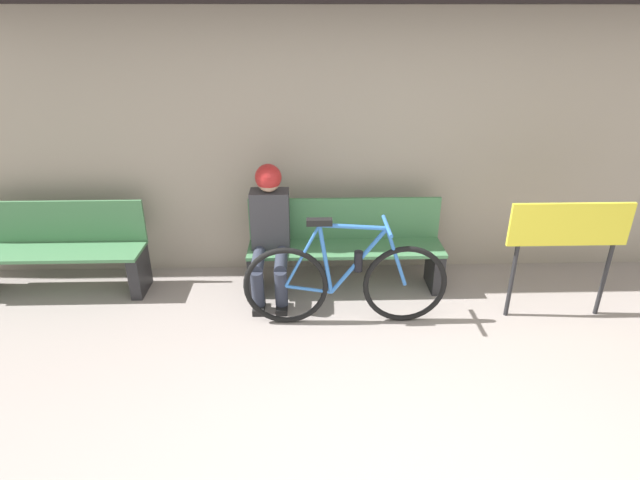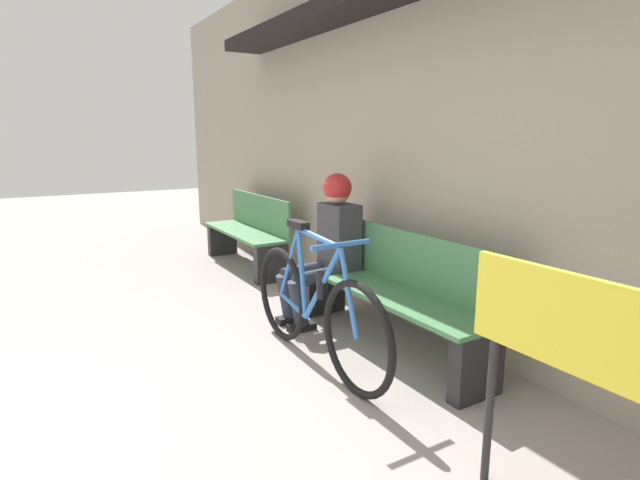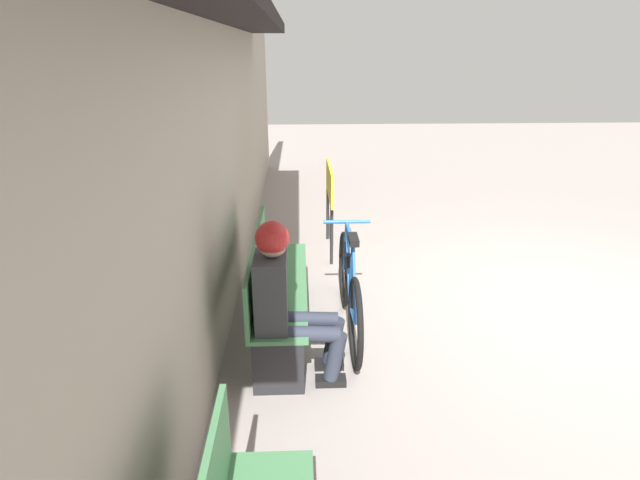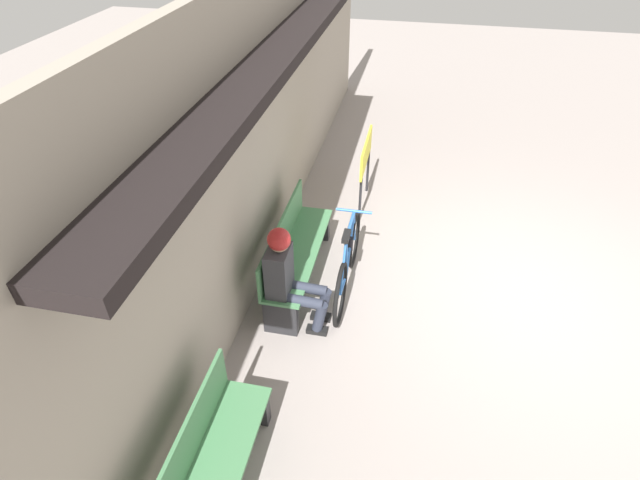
{
  "view_description": "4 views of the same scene",
  "coord_description": "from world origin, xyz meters",
  "px_view_note": "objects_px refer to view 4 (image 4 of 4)",
  "views": [
    {
      "loc": [
        -0.6,
        -1.65,
        2.36
      ],
      "look_at": [
        -0.49,
        2.02,
        0.7
      ],
      "focal_mm": 28.0,
      "sensor_mm": 36.0,
      "label": 1
    },
    {
      "loc": [
        2.4,
        0.33,
        1.49
      ],
      "look_at": [
        -0.48,
        2.05,
        0.79
      ],
      "focal_mm": 28.0,
      "sensor_mm": 36.0,
      "label": 2
    },
    {
      "loc": [
        -3.98,
        2.28,
        2.25
      ],
      "look_at": [
        -0.44,
        2.14,
        0.89
      ],
      "focal_mm": 28.0,
      "sensor_mm": 36.0,
      "label": 3
    },
    {
      "loc": [
        -4.53,
        1.32,
        3.94
      ],
      "look_at": [
        -0.2,
        2.23,
        0.58
      ],
      "focal_mm": 28.0,
      "sensor_mm": 36.0,
      "label": 4
    }
  ],
  "objects_px": {
    "bicycle": "(348,263)",
    "park_bench_near": "(295,252)",
    "park_bench_far": "(207,474)",
    "signboard": "(366,157)",
    "person_seated": "(288,273)"
  },
  "relations": [
    {
      "from": "bicycle",
      "to": "person_seated",
      "type": "distance_m",
      "value": 0.87
    },
    {
      "from": "person_seated",
      "to": "park_bench_far",
      "type": "xyz_separation_m",
      "value": [
        -1.95,
        0.11,
        -0.3
      ]
    },
    {
      "from": "park_bench_near",
      "to": "signboard",
      "type": "xyz_separation_m",
      "value": [
        1.74,
        -0.56,
        0.37
      ]
    },
    {
      "from": "park_bench_near",
      "to": "park_bench_far",
      "type": "distance_m",
      "value": 2.63
    },
    {
      "from": "signboard",
      "to": "person_seated",
      "type": "bearing_deg",
      "value": 169.52
    },
    {
      "from": "signboard",
      "to": "park_bench_far",
      "type": "bearing_deg",
      "value": 172.72
    },
    {
      "from": "bicycle",
      "to": "signboard",
      "type": "relative_size",
      "value": 1.64
    },
    {
      "from": "bicycle",
      "to": "park_bench_far",
      "type": "relative_size",
      "value": 1.06
    },
    {
      "from": "person_seated",
      "to": "signboard",
      "type": "relative_size",
      "value": 1.18
    },
    {
      "from": "park_bench_far",
      "to": "signboard",
      "type": "distance_m",
      "value": 4.43
    },
    {
      "from": "bicycle",
      "to": "person_seated",
      "type": "xyz_separation_m",
      "value": [
        -0.64,
        0.51,
        0.3
      ]
    },
    {
      "from": "bicycle",
      "to": "park_bench_near",
      "type": "bearing_deg",
      "value": 86.2
    },
    {
      "from": "park_bench_far",
      "to": "signboard",
      "type": "bearing_deg",
      "value": -7.28
    },
    {
      "from": "park_bench_near",
      "to": "person_seated",
      "type": "bearing_deg",
      "value": -170.5
    },
    {
      "from": "park_bench_near",
      "to": "park_bench_far",
      "type": "xyz_separation_m",
      "value": [
        -2.63,
        -0.0,
        -0.01
      ]
    }
  ]
}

